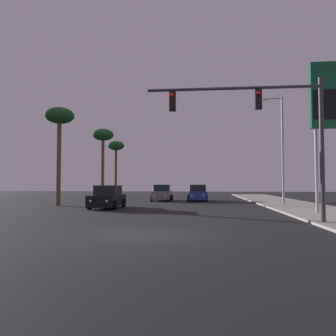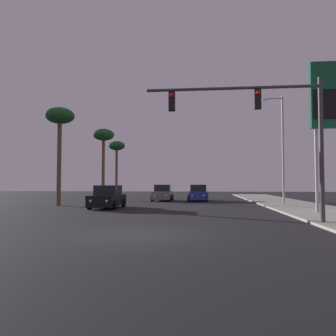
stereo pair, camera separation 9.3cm
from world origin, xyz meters
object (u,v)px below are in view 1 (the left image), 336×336
(car_black, at_px, (108,198))
(palm_tree_mid, at_px, (103,138))
(palm_tree_near, at_px, (59,121))
(gas_station_sign, at_px, (327,103))
(car_grey, at_px, (162,193))
(palm_tree_far, at_px, (116,148))
(traffic_light_mast, at_px, (268,119))
(car_blue, at_px, (198,194))
(street_lamp, at_px, (281,144))

(car_black, relative_size, palm_tree_mid, 0.54)
(palm_tree_near, bearing_deg, car_black, -24.88)
(gas_station_sign, bearing_deg, car_grey, 129.97)
(gas_station_sign, distance_m, palm_tree_mid, 24.17)
(palm_tree_far, bearing_deg, traffic_light_mast, -63.79)
(car_grey, height_order, traffic_light_mast, traffic_light_mast)
(traffic_light_mast, distance_m, palm_tree_mid, 25.03)
(gas_station_sign, distance_m, palm_tree_near, 19.96)
(car_black, bearing_deg, car_blue, -121.20)
(car_black, distance_m, traffic_light_mast, 13.60)
(car_black, bearing_deg, car_grey, -104.64)
(car_blue, height_order, gas_station_sign, gas_station_sign)
(gas_station_sign, xyz_separation_m, palm_tree_near, (-19.17, 5.54, 0.39))
(car_blue, height_order, palm_tree_near, palm_tree_near)
(car_black, bearing_deg, traffic_light_mast, 140.12)
(car_grey, distance_m, car_black, 10.84)
(car_blue, relative_size, palm_tree_far, 0.55)
(car_black, relative_size, palm_tree_far, 0.55)
(car_grey, bearing_deg, car_blue, -179.74)
(car_grey, relative_size, palm_tree_mid, 0.54)
(gas_station_sign, height_order, palm_tree_near, gas_station_sign)
(car_grey, distance_m, street_lamp, 13.02)
(street_lamp, bearing_deg, palm_tree_far, 136.58)
(gas_station_sign, distance_m, palm_tree_far, 32.20)
(gas_station_sign, bearing_deg, palm_tree_mid, 139.97)
(car_grey, xyz_separation_m, palm_tree_near, (-7.61, -8.25, 6.24))
(palm_tree_far, bearing_deg, gas_station_sign, -52.48)
(traffic_light_mast, height_order, palm_tree_far, palm_tree_far)
(traffic_light_mast, distance_m, palm_tree_far, 34.22)
(traffic_light_mast, relative_size, palm_tree_mid, 1.00)
(palm_tree_mid, bearing_deg, traffic_light_mast, -55.90)
(traffic_light_mast, distance_m, street_lamp, 13.42)
(traffic_light_mast, relative_size, gas_station_sign, 0.89)
(street_lamp, height_order, palm_tree_mid, street_lamp)
(gas_station_sign, xyz_separation_m, palm_tree_far, (-19.61, 25.54, 0.20))
(traffic_light_mast, bearing_deg, palm_tree_far, 116.21)
(traffic_light_mast, height_order, street_lamp, street_lamp)
(palm_tree_far, bearing_deg, car_blue, -44.84)
(car_blue, bearing_deg, traffic_light_mast, 97.99)
(traffic_light_mast, distance_m, palm_tree_near, 18.25)
(car_black, relative_size, gas_station_sign, 0.48)
(palm_tree_far, height_order, palm_tree_mid, palm_tree_mid)
(palm_tree_mid, bearing_deg, palm_tree_near, -93.82)
(street_lamp, relative_size, palm_tree_near, 1.11)
(car_black, height_order, palm_tree_far, palm_tree_far)
(palm_tree_mid, bearing_deg, gas_station_sign, -40.03)
(car_blue, bearing_deg, palm_tree_near, 34.37)
(car_grey, relative_size, car_black, 1.00)
(car_grey, bearing_deg, palm_tree_far, -56.56)
(car_black, distance_m, palm_tree_near, 8.16)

